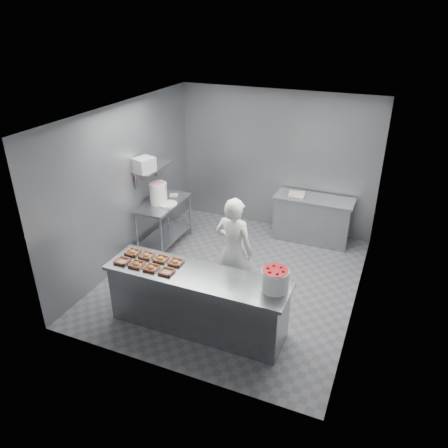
{
  "coord_description": "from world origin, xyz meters",
  "views": [
    {
      "loc": [
        2.3,
        -5.8,
        4.16
      ],
      "look_at": [
        -0.08,
        -0.2,
        1.12
      ],
      "focal_mm": 35.0,
      "sensor_mm": 36.0,
      "label": 1
    }
  ],
  "objects": [
    {
      "name": "prep_table",
      "position": [
        -1.65,
        0.6,
        0.59
      ],
      "size": [
        0.6,
        1.2,
        0.9
      ],
      "color": "slate",
      "rests_on": "ground"
    },
    {
      "name": "bucket_lid",
      "position": [
        -1.51,
        0.53,
        0.91
      ],
      "size": [
        0.44,
        0.44,
        0.03
      ],
      "primitive_type": "cylinder",
      "rotation": [
        0.0,
        0.0,
        0.37
      ],
      "color": "white",
      "rests_on": "prep_table"
    },
    {
      "name": "wall_right",
      "position": [
        2.0,
        0.0,
        1.4
      ],
      "size": [
        0.04,
        4.5,
        2.8
      ],
      "primitive_type": "cube",
      "color": "slate",
      "rests_on": "ground"
    },
    {
      "name": "tray_3",
      "position": [
        -0.39,
        -1.48,
        0.92
      ],
      "size": [
        0.19,
        0.18,
        0.04
      ],
      "color": "tan",
      "rests_on": "service_counter"
    },
    {
      "name": "floor",
      "position": [
        0.0,
        0.0,
        0.0
      ],
      "size": [
        4.5,
        4.5,
        0.0
      ],
      "primitive_type": "plane",
      "color": "#4C4C51",
      "rests_on": "ground"
    },
    {
      "name": "paper_stack",
      "position": [
        0.55,
        1.9,
        0.92
      ],
      "size": [
        0.32,
        0.25,
        0.05
      ],
      "primitive_type": "cube",
      "rotation": [
        0.0,
        0.0,
        0.1
      ],
      "color": "silver",
      "rests_on": "back_counter"
    },
    {
      "name": "rag",
      "position": [
        -1.62,
        0.96,
        0.91
      ],
      "size": [
        0.19,
        0.18,
        0.02
      ],
      "primitive_type": "cube",
      "rotation": [
        0.0,
        0.0,
        0.39
      ],
      "color": "#CCB28C",
      "rests_on": "prep_table"
    },
    {
      "name": "wall_shelf",
      "position": [
        -1.82,
        0.6,
        1.55
      ],
      "size": [
        0.35,
        0.9,
        0.03
      ],
      "primitive_type": "cube",
      "color": "slate",
      "rests_on": "wall_left"
    },
    {
      "name": "worker",
      "position": [
        0.19,
        -0.46,
        0.85
      ],
      "size": [
        0.67,
        0.48,
        1.71
      ],
      "primitive_type": "imported",
      "rotation": [
        0.0,
        0.0,
        3.02
      ],
      "color": "white",
      "rests_on": "ground"
    },
    {
      "name": "service_counter",
      "position": [
        0.0,
        -1.35,
        0.45
      ],
      "size": [
        2.6,
        0.7,
        0.9
      ],
      "color": "slate",
      "rests_on": "ground"
    },
    {
      "name": "tray_6",
      "position": [
        -0.63,
        -1.22,
        0.92
      ],
      "size": [
        0.19,
        0.18,
        0.06
      ],
      "color": "tan",
      "rests_on": "service_counter"
    },
    {
      "name": "wall_left",
      "position": [
        -2.0,
        0.0,
        1.4
      ],
      "size": [
        0.04,
        4.5,
        2.8
      ],
      "primitive_type": "cube",
      "color": "slate",
      "rests_on": "ground"
    },
    {
      "name": "ceiling",
      "position": [
        0.0,
        0.0,
        2.8
      ],
      "size": [
        4.5,
        4.5,
        0.0
      ],
      "primitive_type": "plane",
      "rotation": [
        3.14,
        0.0,
        0.0
      ],
      "color": "white",
      "rests_on": "wall_back"
    },
    {
      "name": "strawberry_tub",
      "position": [
        1.08,
        -1.28,
        1.06
      ],
      "size": [
        0.36,
        0.36,
        0.3
      ],
      "color": "white",
      "rests_on": "service_counter"
    },
    {
      "name": "tray_4",
      "position": [
        -1.11,
        -1.22,
        0.92
      ],
      "size": [
        0.19,
        0.18,
        0.06
      ],
      "color": "tan",
      "rests_on": "service_counter"
    },
    {
      "name": "back_counter",
      "position": [
        0.9,
        1.9,
        0.45
      ],
      "size": [
        1.5,
        0.6,
        0.9
      ],
      "color": "slate",
      "rests_on": "ground"
    },
    {
      "name": "tray_5",
      "position": [
        -0.87,
        -1.22,
        0.92
      ],
      "size": [
        0.19,
        0.18,
        0.06
      ],
      "color": "tan",
      "rests_on": "service_counter"
    },
    {
      "name": "glaze_bucket",
      "position": [
        -1.69,
        0.52,
        1.11
      ],
      "size": [
        0.33,
        0.31,
        0.48
      ],
      "color": "white",
      "rests_on": "prep_table"
    },
    {
      "name": "wall_back",
      "position": [
        0.0,
        2.25,
        1.4
      ],
      "size": [
        4.0,
        0.04,
        2.8
      ],
      "primitive_type": "cube",
      "color": "slate",
      "rests_on": "ground"
    },
    {
      "name": "tray_2",
      "position": [
        -0.63,
        -1.48,
        0.92
      ],
      "size": [
        0.19,
        0.18,
        0.06
      ],
      "color": "tan",
      "rests_on": "service_counter"
    },
    {
      "name": "appliance",
      "position": [
        -1.82,
        0.33,
        1.69
      ],
      "size": [
        0.38,
        0.41,
        0.25
      ],
      "primitive_type": "cube",
      "rotation": [
        0.0,
        0.0,
        -0.33
      ],
      "color": "gray",
      "rests_on": "wall_shelf"
    },
    {
      "name": "tray_7",
      "position": [
        -0.39,
        -1.22,
        0.92
      ],
      "size": [
        0.19,
        0.18,
        0.06
      ],
      "color": "tan",
      "rests_on": "service_counter"
    },
    {
      "name": "tray_0",
      "position": [
        -1.11,
        -1.48,
        0.92
      ],
      "size": [
        0.19,
        0.18,
        0.04
      ],
      "color": "tan",
      "rests_on": "service_counter"
    },
    {
      "name": "tray_1",
      "position": [
        -0.87,
        -1.48,
        0.92
      ],
      "size": [
        0.19,
        0.18,
        0.06
      ],
      "color": "tan",
      "rests_on": "service_counter"
    }
  ]
}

